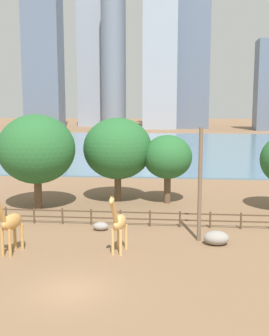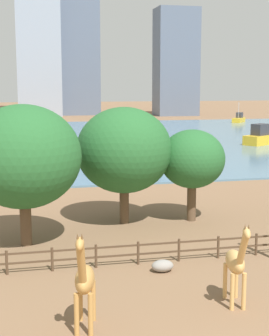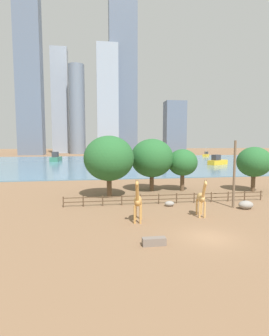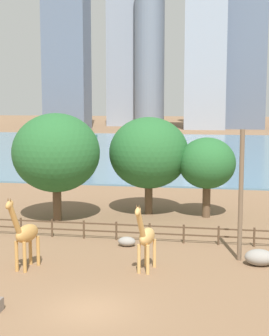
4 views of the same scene
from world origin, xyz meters
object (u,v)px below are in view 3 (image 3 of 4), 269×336
boulder_near_fence (169,204)px  boat_tug (206,155)px  utility_pole (234,174)px  giraffe_tall (201,198)px  tree_left_large (183,163)px  boulder_by_pole (246,205)px  tree_left_small (109,158)px  boat_sailboat (217,161)px  giraffe_companion (138,201)px  tree_right_tall (152,158)px  boat_ferry (56,158)px  tree_center_broad (254,162)px  feeding_trough (154,241)px

boulder_near_fence → boat_tug: 109.17m
utility_pole → giraffe_tall: bearing=-150.6°
giraffe_tall → tree_left_large: (2.86, 14.35, 2.52)m
utility_pole → boulder_by_pole: 3.78m
tree_left_small → boat_sailboat: 59.47m
giraffe_companion → boulder_by_pole: giraffe_companion is taller
utility_pole → tree_right_tall: 13.92m
boulder_by_pole → boat_ferry: (-32.44, 77.60, 0.98)m
utility_pole → boat_sailboat: bearing=65.6°
boat_ferry → tree_left_large: bearing=-151.4°
tree_left_large → tree_left_small: (-11.86, -3.27, 1.00)m
tree_center_broad → tree_right_tall: bearing=170.5°
giraffe_tall → tree_left_large: size_ratio=0.62×
tree_left_small → boat_sailboat: size_ratio=1.09×
giraffe_companion → utility_pole: utility_pole is taller
tree_left_small → feeding_trough: bearing=-82.3°
giraffe_tall → boulder_near_fence: (-2.03, 4.76, -1.67)m
tree_left_small → boat_ferry: (-16.99, 68.70, -4.04)m
tree_left_large → boat_ferry: tree_left_large is taller
tree_right_tall → boat_ferry: 69.41m
boat_tug → utility_pole: bearing=16.6°
feeding_trough → boat_sailboat: 72.63m
giraffe_companion → boulder_by_pole: bearing=115.7°
tree_center_broad → tree_left_small: tree_left_small is taller
utility_pole → feeding_trough: 15.83m
boulder_near_fence → boulder_by_pole: (8.48, -2.57, 0.16)m
tree_right_tall → tree_left_small: size_ratio=0.95×
utility_pole → boat_ferry: 82.96m
giraffe_companion → boulder_by_pole: 13.76m
tree_left_large → tree_right_tall: size_ratio=0.80×
boat_ferry → boat_sailboat: (55.41, -23.50, -0.13)m
boat_ferry → boat_tug: bearing=-67.5°
tree_center_broad → boat_sailboat: tree_center_broad is taller
tree_left_large → giraffe_tall: bearing=-101.3°
tree_left_large → tree_center_broad: tree_center_broad is taller
feeding_trough → tree_center_broad: (20.33, 18.87, 4.36)m
boat_ferry → boat_tug: boat_tug is taller
boat_tug → tree_left_large: bearing=12.8°
boulder_near_fence → tree_left_large: 11.55m
boulder_near_fence → tree_right_tall: (-0.02, 9.98, 4.93)m
feeding_trough → tree_left_large: (9.46, 21.13, 4.20)m
tree_right_tall → tree_left_small: tree_left_small is taller
utility_pole → feeding_trough: (-11.89, -9.77, -3.69)m
tree_left_large → boat_sailboat: (26.56, 41.93, -3.17)m
giraffe_tall → tree_left_small: (-9.00, 11.08, 3.52)m
boat_tug → giraffe_tall: bearing=14.7°
giraffe_companion → boat_tug: bearing=165.7°
boulder_by_pole → boat_ferry: bearing=112.7°
tree_center_broad → boulder_by_pole: bearing=-126.3°
tree_center_broad → tree_left_small: size_ratio=0.81×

